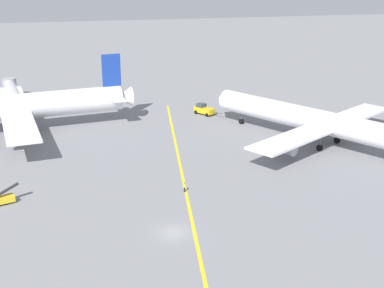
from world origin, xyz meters
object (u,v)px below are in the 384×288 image
(airliner_being_pushed, at_px, (318,121))
(pushback_tug, at_px, (204,109))
(ground_crew_ramp_agent_by_cones, at_px, (185,187))
(jet_bridge, at_px, (13,91))
(gse_belt_loader_portside, at_px, (2,199))
(airliner_at_gate_left, at_px, (4,108))

(airliner_being_pushed, distance_m, pushback_tug, 33.05)
(pushback_tug, xyz_separation_m, ground_crew_ramp_agent_by_cones, (-15.38, -45.70, -0.36))
(airliner_being_pushed, relative_size, jet_bridge, 2.18)
(airliner_being_pushed, bearing_deg, jet_bridge, 142.77)
(pushback_tug, xyz_separation_m, jet_bridge, (-47.69, 21.39, 2.60))
(pushback_tug, bearing_deg, gse_belt_loader_portside, -135.73)
(airliner_being_pushed, relative_size, pushback_tug, 6.28)
(ground_crew_ramp_agent_by_cones, bearing_deg, pushback_tug, 71.41)
(airliner_being_pushed, bearing_deg, gse_belt_loader_portside, -165.90)
(jet_bridge, bearing_deg, airliner_at_gate_left, -89.04)
(gse_belt_loader_portside, height_order, ground_crew_ramp_agent_by_cones, gse_belt_loader_portside)
(gse_belt_loader_portside, relative_size, ground_crew_ramp_agent_by_cones, 2.97)
(airliner_at_gate_left, bearing_deg, ground_crew_ramp_agent_by_cones, -52.13)
(airliner_at_gate_left, distance_m, jet_bridge, 26.17)
(jet_bridge, bearing_deg, pushback_tug, -24.16)
(ground_crew_ramp_agent_by_cones, bearing_deg, airliner_being_pushed, 28.55)
(airliner_being_pushed, xyz_separation_m, pushback_tug, (-17.25, 27.95, -3.68))
(pushback_tug, bearing_deg, airliner_at_gate_left, -174.31)
(airliner_at_gate_left, height_order, jet_bridge, airliner_at_gate_left)
(airliner_being_pushed, height_order, ground_crew_ramp_agent_by_cones, airliner_being_pushed)
(airliner_at_gate_left, height_order, pushback_tug, airliner_at_gate_left)
(gse_belt_loader_portside, height_order, jet_bridge, jet_bridge)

